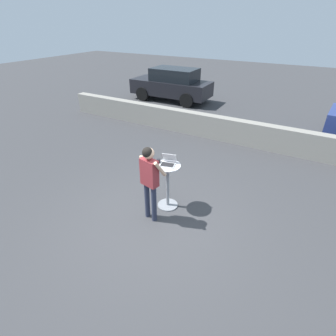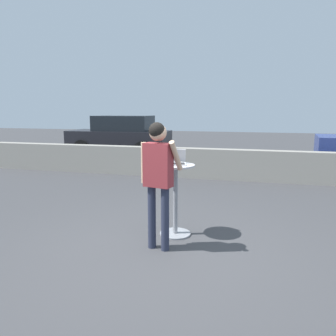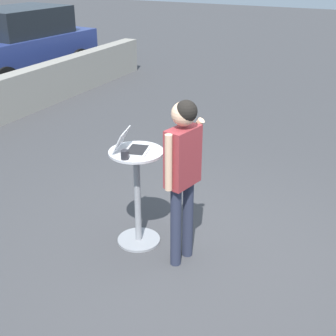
% 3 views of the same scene
% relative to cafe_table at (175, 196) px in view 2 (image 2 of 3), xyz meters
% --- Properties ---
extents(ground_plane, '(50.00, 50.00, 0.00)m').
position_rel_cafe_table_xyz_m(ground_plane, '(0.04, -0.66, -0.62)').
color(ground_plane, '#3D3D3F').
extents(pavement_kerb, '(14.35, 0.35, 0.83)m').
position_rel_cafe_table_xyz_m(pavement_kerb, '(0.04, 4.33, -0.20)').
color(pavement_kerb, gray).
rests_on(pavement_kerb, ground_plane).
extents(cafe_table, '(0.57, 0.57, 1.09)m').
position_rel_cafe_table_xyz_m(cafe_table, '(0.00, 0.00, 0.00)').
color(cafe_table, gray).
rests_on(cafe_table, ground_plane).
extents(laptop, '(0.39, 0.40, 0.22)m').
position_rel_cafe_table_xyz_m(laptop, '(-0.01, 0.04, 0.52)').
color(laptop, silver).
rests_on(laptop, cafe_table).
extents(coffee_mug, '(0.11, 0.08, 0.09)m').
position_rel_cafe_table_xyz_m(coffee_mug, '(-0.23, -0.00, 0.52)').
color(coffee_mug, '#232328').
rests_on(coffee_mug, cafe_table).
extents(standing_person, '(0.55, 0.34, 1.74)m').
position_rel_cafe_table_xyz_m(standing_person, '(-0.10, -0.57, 0.49)').
color(standing_person, '#282D42').
rests_on(standing_person, ground_plane).
extents(parked_car_near_street, '(4.18, 1.78, 1.66)m').
position_rel_cafe_table_xyz_m(parked_car_near_street, '(-4.31, 7.98, 0.23)').
color(parked_car_near_street, black).
rests_on(parked_car_near_street, ground_plane).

